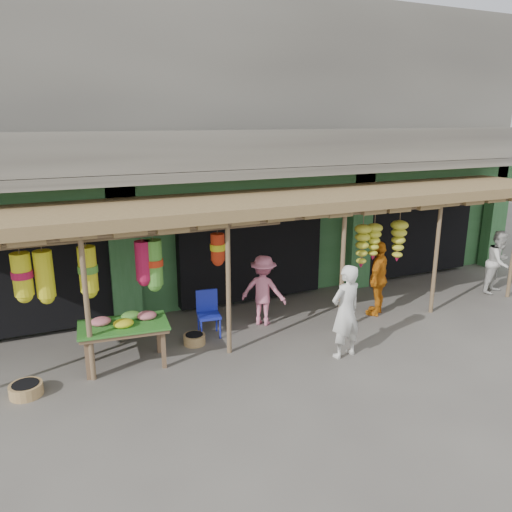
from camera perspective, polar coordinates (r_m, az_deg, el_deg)
name	(u,v)px	position (r m, az deg, el deg)	size (l,w,h in m)	color
ground	(293,335)	(10.49, 4.28, -8.96)	(80.00, 80.00, 0.00)	#514C47
building	(211,154)	(14.05, -5.12, 11.48)	(16.40, 6.80, 7.00)	gray
awning	(272,206)	(10.36, 1.88, 5.72)	(14.00, 2.70, 2.79)	brown
flower_table	(124,326)	(9.29, -14.82, -7.73)	(1.64, 1.06, 0.93)	brown
blue_chair	(208,310)	(10.34, -5.50, -6.22)	(0.51, 0.52, 0.94)	#1924A6
basket_mid	(26,390)	(9.12, -24.79, -13.71)	(0.52, 0.52, 0.20)	#986844
basket_right	(194,339)	(10.10, -7.05, -9.43)	(0.44, 0.44, 0.20)	olive
person_front	(346,312)	(9.38, 10.21, -6.27)	(0.65, 0.43, 1.79)	silver
person_right	(499,262)	(14.08, 26.00, -0.62)	(0.79, 0.61, 1.62)	silver
person_vendor	(378,278)	(11.57, 13.80, -2.46)	(1.01, 0.42, 1.72)	#CA6D13
person_shopper	(263,290)	(10.72, 0.85, -3.94)	(0.99, 0.57, 1.54)	#D5718D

